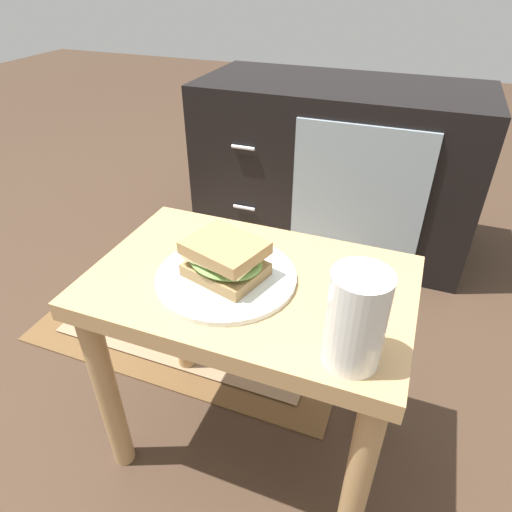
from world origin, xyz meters
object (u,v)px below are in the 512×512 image
(plate, at_px, (226,277))
(beer_glass, at_px, (356,320))
(sandwich_front, at_px, (225,259))
(tv_cabinet, at_px, (335,167))

(plate, bearing_deg, beer_glass, -24.23)
(beer_glass, bearing_deg, plate, 155.77)
(plate, height_order, sandwich_front, sandwich_front)
(tv_cabinet, bearing_deg, beer_glass, -77.22)
(plate, xyz_separation_m, beer_glass, (0.24, -0.11, 0.07))
(plate, distance_m, beer_glass, 0.27)
(beer_glass, bearing_deg, sandwich_front, 155.77)
(tv_cabinet, height_order, sandwich_front, tv_cabinet)
(tv_cabinet, distance_m, beer_glass, 1.12)
(tv_cabinet, relative_size, sandwich_front, 6.04)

